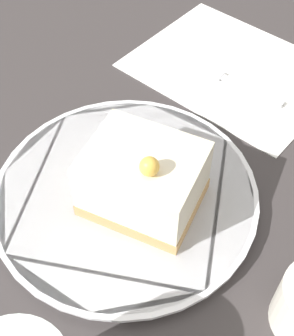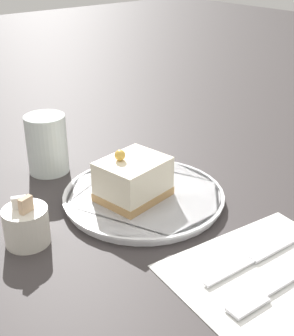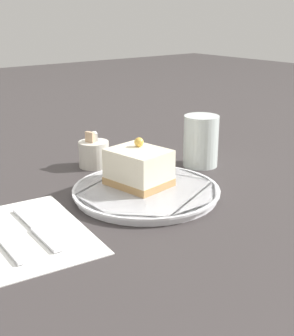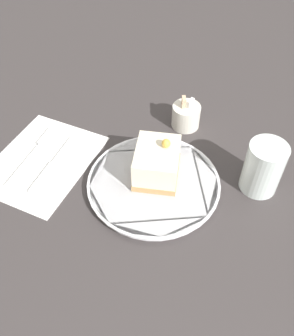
% 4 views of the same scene
% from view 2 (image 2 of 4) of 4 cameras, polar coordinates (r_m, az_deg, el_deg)
% --- Properties ---
extents(ground_plane, '(4.00, 4.00, 0.00)m').
position_cam_2_polar(ground_plane, '(0.79, -1.68, -2.93)').
color(ground_plane, '#383333').
extents(plate, '(0.26, 0.26, 0.01)m').
position_cam_2_polar(plate, '(0.76, -0.41, -3.48)').
color(plate, white).
rests_on(plate, ground_plane).
extents(cake_slice, '(0.10, 0.11, 0.08)m').
position_cam_2_polar(cake_slice, '(0.73, -1.72, -1.36)').
color(cake_slice, '#AD8451').
rests_on(cake_slice, plate).
extents(napkin, '(0.22, 0.26, 0.00)m').
position_cam_2_polar(napkin, '(0.63, 14.40, -12.34)').
color(napkin, white).
rests_on(napkin, ground_plane).
extents(fork, '(0.03, 0.18, 0.00)m').
position_cam_2_polar(fork, '(0.60, 15.24, -13.98)').
color(fork, silver).
rests_on(fork, napkin).
extents(knife, '(0.02, 0.17, 0.00)m').
position_cam_2_polar(knife, '(0.65, 13.64, -10.37)').
color(knife, silver).
rests_on(knife, napkin).
extents(sugar_bowl, '(0.06, 0.06, 0.08)m').
position_cam_2_polar(sugar_bowl, '(0.67, -14.50, -6.77)').
color(sugar_bowl, silver).
rests_on(sugar_bowl, ground_plane).
extents(drinking_glass, '(0.07, 0.07, 0.11)m').
position_cam_2_polar(drinking_glass, '(0.86, -12.10, 2.88)').
color(drinking_glass, silver).
rests_on(drinking_glass, ground_plane).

